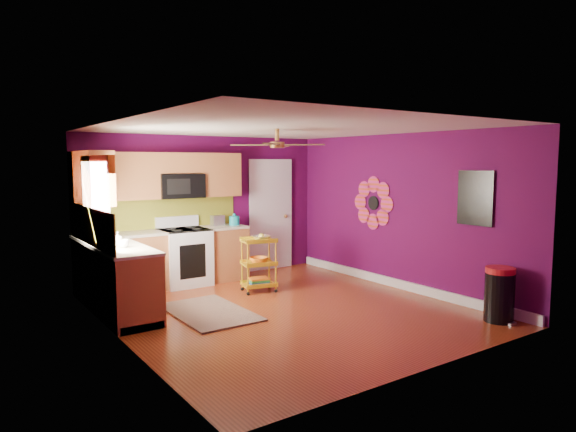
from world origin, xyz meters
TOP-DOWN VIEW (x-y plane):
  - ground at (0.00, 0.00)m, footprint 5.00×5.00m
  - room_envelope at (0.03, 0.00)m, footprint 4.54×5.04m
  - lower_cabinets at (-1.35, 1.82)m, footprint 2.81×2.31m
  - electric_range at (-0.55, 2.17)m, footprint 0.76×0.66m
  - upper_cabinetry at (-1.24, 2.17)m, footprint 2.80×2.30m
  - left_window at (-2.22, 1.05)m, footprint 0.08×1.35m
  - panel_door at (1.35, 2.47)m, footprint 0.95×0.11m
  - right_wall_art at (2.23, -0.34)m, footprint 0.04×2.74m
  - ceiling_fan at (0.00, 0.20)m, footprint 1.01×1.01m
  - shag_rug at (-0.94, 0.47)m, footprint 0.94×1.52m
  - rolling_cart at (0.24, 1.08)m, footprint 0.59×0.48m
  - trash_can at (1.97, -1.99)m, footprint 0.39×0.41m
  - teal_kettle at (0.40, 2.17)m, footprint 0.18×0.18m
  - toaster at (0.13, 2.28)m, footprint 0.22×0.15m
  - soap_bottle_a at (-1.93, 1.17)m, footprint 0.08×0.08m
  - soap_bottle_b at (-2.02, 1.41)m, footprint 0.15×0.15m
  - counter_dish at (-1.96, 1.68)m, footprint 0.24×0.24m
  - counter_cup at (-1.93, 0.90)m, footprint 0.13×0.13m

SIDE VIEW (x-z plane):
  - ground at x=0.00m, z-range 0.00..0.00m
  - shag_rug at x=-0.94m, z-range 0.00..0.02m
  - trash_can at x=1.97m, z-range 0.00..0.71m
  - lower_cabinets at x=-1.35m, z-range -0.04..0.90m
  - rolling_cart at x=0.24m, z-range 0.01..0.94m
  - electric_range at x=-0.55m, z-range -0.08..1.05m
  - counter_dish at x=-1.96m, z-range 0.94..1.00m
  - counter_cup at x=-1.93m, z-range 0.94..1.04m
  - teal_kettle at x=0.40m, z-range 0.92..1.13m
  - panel_door at x=1.35m, z-range -0.05..2.10m
  - soap_bottle_a at x=-1.93m, z-range 0.94..1.12m
  - toaster at x=0.13m, z-range 0.94..1.12m
  - soap_bottle_b at x=-2.02m, z-range 0.94..1.13m
  - right_wall_art at x=2.23m, z-range 0.92..1.96m
  - room_envelope at x=0.03m, z-range 0.37..2.89m
  - left_window at x=-2.22m, z-range 1.20..2.28m
  - upper_cabinetry at x=-1.24m, z-range 1.17..2.43m
  - ceiling_fan at x=0.00m, z-range 2.16..2.42m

